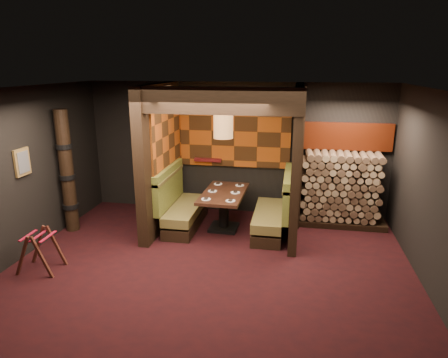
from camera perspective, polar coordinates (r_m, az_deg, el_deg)
floor at (r=6.64m, az=-2.03°, el=-12.76°), size 6.50×5.50×0.02m
ceiling at (r=5.83m, az=-2.31°, el=12.78°), size 6.50×5.50×0.02m
wall_back at (r=8.72m, az=1.70°, el=4.34°), size 6.50×0.02×2.85m
wall_front at (r=3.64m, az=-11.65°, el=-13.29°), size 6.50×0.02×2.85m
wall_left at (r=7.47m, az=-27.40°, el=0.54°), size 0.02×5.50×2.85m
wall_right at (r=6.29m, az=28.32°, el=-2.25°), size 0.02×5.50×2.85m
partition_left at (r=7.98m, az=-9.15°, el=3.05°), size 0.20×2.20×2.85m
partition_right at (r=7.60m, az=10.25°, el=2.34°), size 0.15×2.10×2.85m
header_beam at (r=6.54m, az=-1.16°, el=11.12°), size 2.85×0.18×0.44m
tapa_back_panel at (r=8.61m, az=1.50°, el=6.86°), size 2.40×0.06×1.55m
tapa_side_panel at (r=8.03m, az=-8.06°, el=6.26°), size 0.04×1.85×1.45m
lacquer_shelf at (r=8.78m, az=-2.31°, el=2.77°), size 0.60×0.12×0.07m
booth_bench_left at (r=8.16m, az=-6.24°, el=-4.07°), size 0.68×1.60×1.14m
booth_bench_right at (r=7.86m, az=7.18°, el=-4.90°), size 0.68×1.60×1.14m
dining_table at (r=7.92m, az=-0.02°, el=-3.51°), size 0.84×1.49×0.78m
place_settings at (r=7.84m, az=-0.02°, el=-1.81°), size 0.67×1.20×0.03m
pendant_lamp at (r=7.50m, az=-0.09°, el=7.56°), size 0.37×0.37×0.99m
framed_picture at (r=7.48m, az=-26.87°, el=2.16°), size 0.05×0.36×0.46m
luggage_rack at (r=7.09m, az=-24.82°, el=-9.09°), size 0.68×0.49×0.72m
totem_column at (r=8.28m, az=-21.52°, el=0.89°), size 0.31×0.31×2.40m
firewood_stack at (r=8.46m, az=16.72°, el=-1.43°), size 1.73×0.70×1.50m
mosaic_header at (r=8.55m, az=17.04°, el=5.83°), size 1.83×0.10×0.56m
bay_front_post at (r=7.85m, az=10.91°, el=2.74°), size 0.08×0.08×2.85m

